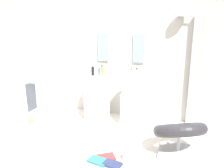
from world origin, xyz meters
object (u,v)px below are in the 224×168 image
(shower_column, at_px, (193,69))
(magazine_navy, at_px, (112,164))
(magazine_red, at_px, (105,158))
(soap_bottle_clear, at_px, (131,74))
(towel_rack, at_px, (30,97))
(soap_bottle_black, at_px, (93,71))
(soap_bottle_grey, at_px, (137,72))
(pedestal_sink_left, at_px, (97,96))
(lounge_chair, at_px, (180,133))
(pedestal_sink_right, at_px, (133,100))
(magazine_teal, at_px, (98,161))
(coffee_mug, at_px, (125,156))
(soap_bottle_blue, at_px, (99,72))
(soap_bottle_amber, at_px, (102,70))

(shower_column, distance_m, magazine_navy, 2.30)
(magazine_red, xyz_separation_m, soap_bottle_clear, (0.10, 1.18, 1.00))
(magazine_navy, relative_size, magazine_red, 0.87)
(shower_column, height_order, magazine_red, shower_column)
(towel_rack, relative_size, soap_bottle_black, 5.43)
(magazine_red, bearing_deg, soap_bottle_grey, 51.62)
(pedestal_sink_left, distance_m, magazine_navy, 1.71)
(lounge_chair, distance_m, soap_bottle_black, 1.95)
(shower_column, relative_size, towel_rack, 2.16)
(lounge_chair, relative_size, soap_bottle_clear, 5.65)
(pedestal_sink_right, height_order, soap_bottle_grey, soap_bottle_grey)
(pedestal_sink_right, relative_size, magazine_teal, 3.67)
(soap_bottle_clear, bearing_deg, coffee_mug, -80.61)
(lounge_chair, bearing_deg, magazine_navy, -145.66)
(coffee_mug, relative_size, soap_bottle_grey, 0.76)
(pedestal_sink_right, relative_size, soap_bottle_clear, 5.61)
(lounge_chair, relative_size, soap_bottle_grey, 7.52)
(magazine_red, relative_size, magazine_teal, 1.01)
(shower_column, relative_size, coffee_mug, 19.49)
(lounge_chair, height_order, soap_bottle_black, soap_bottle_black)
(soap_bottle_black, distance_m, soap_bottle_blue, 0.12)
(magazine_navy, bearing_deg, towel_rack, 172.06)
(magazine_teal, bearing_deg, coffee_mug, 37.86)
(coffee_mug, xyz_separation_m, soap_bottle_blue, (-0.82, 1.18, 0.94))
(magazine_teal, bearing_deg, soap_bottle_amber, 118.48)
(soap_bottle_clear, xyz_separation_m, soap_bottle_blue, (-0.64, 0.07, -0.02))
(magazine_red, xyz_separation_m, soap_bottle_black, (-0.66, 1.21, 1.00))
(soap_bottle_clear, distance_m, soap_bottle_grey, 0.29)
(shower_column, distance_m, soap_bottle_amber, 1.70)
(towel_rack, bearing_deg, soap_bottle_grey, 29.39)
(lounge_chair, distance_m, soap_bottle_amber, 1.88)
(magazine_red, bearing_deg, shower_column, 22.04)
(coffee_mug, relative_size, soap_bottle_blue, 0.73)
(coffee_mug, bearing_deg, soap_bottle_black, 129.32)
(pedestal_sink_left, xyz_separation_m, magazine_teal, (0.56, -1.44, -0.46))
(magazine_navy, height_order, soap_bottle_grey, soap_bottle_grey)
(lounge_chair, height_order, magazine_teal, lounge_chair)
(magazine_teal, xyz_separation_m, soap_bottle_grey, (0.20, 1.57, 0.98))
(towel_rack, distance_m, soap_bottle_black, 1.23)
(magazine_red, bearing_deg, lounge_chair, -8.65)
(soap_bottle_black, distance_m, soap_bottle_clear, 0.76)
(towel_rack, bearing_deg, shower_column, 22.93)
(pedestal_sink_left, xyz_separation_m, soap_bottle_grey, (0.77, 0.14, 0.51))
(lounge_chair, distance_m, soap_bottle_blue, 1.86)
(lounge_chair, bearing_deg, pedestal_sink_left, 151.92)
(lounge_chair, distance_m, towel_rack, 2.60)
(pedestal_sink_right, distance_m, towel_rack, 1.89)
(magazine_red, relative_size, soap_bottle_blue, 1.97)
(lounge_chair, distance_m, soap_bottle_clear, 1.34)
(pedestal_sink_left, bearing_deg, towel_rack, -138.89)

